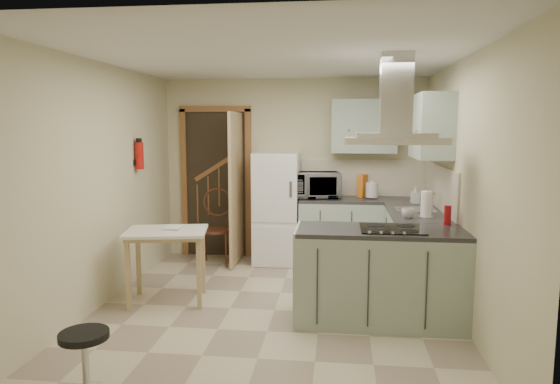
# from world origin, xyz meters

# --- Properties ---
(floor) EXTENTS (4.20, 4.20, 0.00)m
(floor) POSITION_xyz_m (0.00, 0.00, 0.00)
(floor) COLOR #C0B596
(floor) RESTS_ON ground
(ceiling) EXTENTS (4.20, 4.20, 0.00)m
(ceiling) POSITION_xyz_m (0.00, 0.00, 2.50)
(ceiling) COLOR silver
(ceiling) RESTS_ON back_wall
(back_wall) EXTENTS (3.60, 0.00, 3.60)m
(back_wall) POSITION_xyz_m (0.00, 2.10, 1.25)
(back_wall) COLOR beige
(back_wall) RESTS_ON floor
(left_wall) EXTENTS (0.00, 4.20, 4.20)m
(left_wall) POSITION_xyz_m (-1.80, 0.00, 1.25)
(left_wall) COLOR beige
(left_wall) RESTS_ON floor
(right_wall) EXTENTS (0.00, 4.20, 4.20)m
(right_wall) POSITION_xyz_m (1.80, 0.00, 1.25)
(right_wall) COLOR beige
(right_wall) RESTS_ON floor
(doorway) EXTENTS (1.10, 0.12, 2.10)m
(doorway) POSITION_xyz_m (-1.10, 2.07, 1.05)
(doorway) COLOR brown
(doorway) RESTS_ON floor
(fridge) EXTENTS (0.60, 0.60, 1.50)m
(fridge) POSITION_xyz_m (-0.20, 1.80, 0.75)
(fridge) COLOR white
(fridge) RESTS_ON floor
(counter_back) EXTENTS (1.08, 0.60, 0.90)m
(counter_back) POSITION_xyz_m (0.66, 1.80, 0.45)
(counter_back) COLOR #9EB2A0
(counter_back) RESTS_ON floor
(counter_right) EXTENTS (0.60, 1.95, 0.90)m
(counter_right) POSITION_xyz_m (1.50, 1.12, 0.45)
(counter_right) COLOR #9EB2A0
(counter_right) RESTS_ON floor
(splashback) EXTENTS (1.68, 0.02, 0.50)m
(splashback) POSITION_xyz_m (0.96, 2.09, 1.15)
(splashback) COLOR beige
(splashback) RESTS_ON counter_back
(wall_cabinet_back) EXTENTS (0.85, 0.35, 0.70)m
(wall_cabinet_back) POSITION_xyz_m (0.95, 1.93, 1.85)
(wall_cabinet_back) COLOR #9EB2A0
(wall_cabinet_back) RESTS_ON back_wall
(wall_cabinet_right) EXTENTS (0.35, 0.90, 0.70)m
(wall_cabinet_right) POSITION_xyz_m (1.62, 0.85, 1.85)
(wall_cabinet_right) COLOR #9EB2A0
(wall_cabinet_right) RESTS_ON right_wall
(peninsula) EXTENTS (1.55, 0.65, 0.90)m
(peninsula) POSITION_xyz_m (1.02, -0.18, 0.45)
(peninsula) COLOR #9EB2A0
(peninsula) RESTS_ON floor
(hob) EXTENTS (0.58, 0.50, 0.01)m
(hob) POSITION_xyz_m (1.12, -0.18, 0.91)
(hob) COLOR black
(hob) RESTS_ON peninsula
(extractor_hood) EXTENTS (0.90, 0.55, 0.10)m
(extractor_hood) POSITION_xyz_m (1.12, -0.18, 1.72)
(extractor_hood) COLOR silver
(extractor_hood) RESTS_ON ceiling
(sink) EXTENTS (0.45, 0.40, 0.01)m
(sink) POSITION_xyz_m (1.50, 0.95, 0.91)
(sink) COLOR silver
(sink) RESTS_ON counter_right
(fire_extinguisher) EXTENTS (0.10, 0.10, 0.32)m
(fire_extinguisher) POSITION_xyz_m (-1.74, 0.90, 1.50)
(fire_extinguisher) COLOR #B2140F
(fire_extinguisher) RESTS_ON left_wall
(drop_leaf_table) EXTENTS (0.93, 0.76, 0.77)m
(drop_leaf_table) POSITION_xyz_m (-1.16, 0.12, 0.39)
(drop_leaf_table) COLOR tan
(drop_leaf_table) RESTS_ON floor
(bentwood_chair) EXTENTS (0.44, 0.44, 0.92)m
(bentwood_chair) POSITION_xyz_m (-1.00, 1.60, 0.46)
(bentwood_chair) COLOR #4B2D19
(bentwood_chair) RESTS_ON floor
(stool) EXTENTS (0.36, 0.36, 0.45)m
(stool) POSITION_xyz_m (-1.10, -1.73, 0.23)
(stool) COLOR black
(stool) RESTS_ON floor
(microwave) EXTENTS (0.68, 0.53, 0.34)m
(microwave) POSITION_xyz_m (0.33, 1.80, 1.07)
(microwave) COLOR black
(microwave) RESTS_ON counter_back
(kettle) EXTENTS (0.21, 0.21, 0.24)m
(kettle) POSITION_xyz_m (1.07, 1.80, 1.02)
(kettle) COLOR silver
(kettle) RESTS_ON counter_back
(cereal_box) EXTENTS (0.15, 0.22, 0.30)m
(cereal_box) POSITION_xyz_m (0.95, 1.99, 1.05)
(cereal_box) COLOR orange
(cereal_box) RESTS_ON counter_back
(soap_bottle) EXTENTS (0.11, 0.11, 0.21)m
(soap_bottle) POSITION_xyz_m (1.58, 1.46, 1.01)
(soap_bottle) COLOR #AFAFBB
(soap_bottle) RESTS_ON counter_right
(paper_towel) EXTENTS (0.15, 0.15, 0.29)m
(paper_towel) POSITION_xyz_m (1.54, 0.48, 1.04)
(paper_towel) COLOR white
(paper_towel) RESTS_ON counter_right
(cup) EXTENTS (0.14, 0.14, 0.10)m
(cup) POSITION_xyz_m (1.35, 0.42, 0.95)
(cup) COLOR white
(cup) RESTS_ON counter_right
(red_bottle) EXTENTS (0.09, 0.09, 0.19)m
(red_bottle) POSITION_xyz_m (1.68, 0.09, 1.00)
(red_bottle) COLOR red
(red_bottle) RESTS_ON peninsula
(book) EXTENTS (0.18, 0.25, 0.11)m
(book) POSITION_xyz_m (-1.21, 0.22, 0.83)
(book) COLOR brown
(book) RESTS_ON drop_leaf_table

